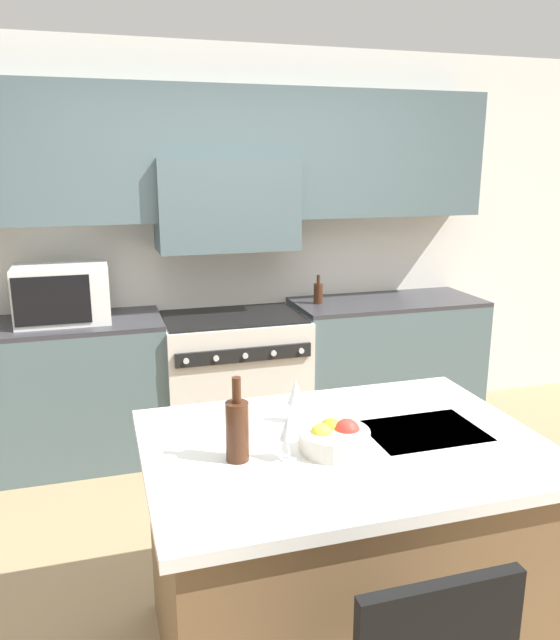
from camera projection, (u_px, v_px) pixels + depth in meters
ground_plane at (312, 588)px, 2.91m from camera, size 10.00×10.00×0.00m
back_cabinetry at (222, 210)px, 4.30m from camera, size 10.00×0.46×2.70m
back_counter at (233, 376)px, 4.35m from camera, size 3.70×0.62×0.95m
range_stove at (234, 380)px, 4.33m from camera, size 0.96×0.70×0.92m
microwave at (62, 294)px, 3.89m from camera, size 0.56×0.37×0.36m
kitchen_island at (341, 549)px, 2.43m from camera, size 1.47×1.05×0.92m
wine_bottle at (237, 429)px, 2.14m from camera, size 0.08×0.08×0.30m
wine_glass_near at (289, 427)px, 2.14m from camera, size 0.07×0.07×0.18m
wine_glass_far at (296, 393)px, 2.46m from camera, size 0.07×0.07×0.18m
fruit_bowl at (335, 438)px, 2.24m from camera, size 0.26×0.26×0.11m
oil_bottle_on_counter at (318, 293)px, 4.42m from camera, size 0.06×0.06×0.21m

